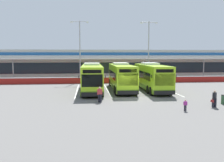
% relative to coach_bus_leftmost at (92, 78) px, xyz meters
% --- Properties ---
extents(ground_plane, '(200.00, 200.00, 0.00)m').
position_rel_coach_bus_leftmost_xyz_m(ground_plane, '(4.25, -5.33, -1.79)').
color(ground_plane, '#605E5B').
extents(terminal_building, '(70.00, 13.00, 6.00)m').
position_rel_coach_bus_leftmost_xyz_m(terminal_building, '(4.25, 21.58, 1.23)').
color(terminal_building, beige).
rests_on(terminal_building, ground).
extents(red_barrier_wall, '(60.00, 0.40, 1.10)m').
position_rel_coach_bus_leftmost_xyz_m(red_barrier_wall, '(4.25, 9.17, -1.23)').
color(red_barrier_wall, maroon).
rests_on(red_barrier_wall, ground).
extents(coach_bus_leftmost, '(3.04, 12.19, 3.78)m').
position_rel_coach_bus_leftmost_xyz_m(coach_bus_leftmost, '(0.00, 0.00, 0.00)').
color(coach_bus_leftmost, '#9ED11E').
rests_on(coach_bus_leftmost, ground).
extents(coach_bus_left_centre, '(3.04, 12.19, 3.78)m').
position_rel_coach_bus_leftmost_xyz_m(coach_bus_left_centre, '(4.12, 0.85, 0.00)').
color(coach_bus_left_centre, '#9ED11E').
rests_on(coach_bus_left_centre, ground).
extents(coach_bus_centre, '(3.04, 12.19, 3.78)m').
position_rel_coach_bus_leftmost_xyz_m(coach_bus_centre, '(8.27, 0.31, 0.00)').
color(coach_bus_centre, '#9ED11E').
rests_on(coach_bus_centre, ground).
extents(bay_stripe_far_west, '(0.14, 13.00, 0.01)m').
position_rel_coach_bus_leftmost_xyz_m(bay_stripe_far_west, '(-2.05, 0.67, -1.78)').
color(bay_stripe_far_west, silver).
rests_on(bay_stripe_far_west, ground).
extents(bay_stripe_west, '(0.14, 13.00, 0.01)m').
position_rel_coach_bus_leftmost_xyz_m(bay_stripe_west, '(2.15, 0.67, -1.78)').
color(bay_stripe_west, silver).
rests_on(bay_stripe_west, ground).
extents(bay_stripe_mid_west, '(0.14, 13.00, 0.01)m').
position_rel_coach_bus_leftmost_xyz_m(bay_stripe_mid_west, '(6.35, 0.67, -1.78)').
color(bay_stripe_mid_west, silver).
rests_on(bay_stripe_mid_west, ground).
extents(bay_stripe_centre, '(0.14, 13.00, 0.01)m').
position_rel_coach_bus_leftmost_xyz_m(bay_stripe_centre, '(10.55, 0.67, -1.78)').
color(bay_stripe_centre, silver).
rests_on(bay_stripe_centre, ground).
extents(pedestrian_with_handbag, '(0.64, 0.45, 1.62)m').
position_rel_coach_bus_leftmost_xyz_m(pedestrian_with_handbag, '(11.03, -11.38, -0.93)').
color(pedestrian_with_handbag, black).
rests_on(pedestrian_with_handbag, ground).
extents(pedestrian_in_dark_coat, '(0.54, 0.29, 1.62)m').
position_rel_coach_bus_leftmost_xyz_m(pedestrian_in_dark_coat, '(0.62, -7.89, -0.91)').
color(pedestrian_in_dark_coat, black).
rests_on(pedestrian_in_dark_coat, ground).
extents(pedestrian_child, '(0.33, 0.23, 1.00)m').
position_rel_coach_bus_leftmost_xyz_m(pedestrian_child, '(7.76, -12.54, -1.24)').
color(pedestrian_child, black).
rests_on(pedestrian_child, ground).
extents(lamp_post_west, '(3.24, 0.28, 11.00)m').
position_rel_coach_bus_leftmost_xyz_m(lamp_post_west, '(-1.89, 11.80, 4.50)').
color(lamp_post_west, '#9E9EA3').
rests_on(lamp_post_west, ground).
extents(lamp_post_centre, '(3.24, 0.28, 11.00)m').
position_rel_coach_bus_leftmost_xyz_m(lamp_post_centre, '(10.71, 11.40, 4.50)').
color(lamp_post_centre, '#9E9EA3').
rests_on(lamp_post_centre, ground).
extents(litter_bin, '(0.54, 0.54, 0.93)m').
position_rel_coach_bus_leftmost_xyz_m(litter_bin, '(12.81, -10.03, -1.32)').
color(litter_bin, '#2D5133').
rests_on(litter_bin, ground).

